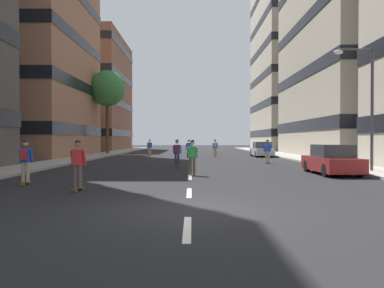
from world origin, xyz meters
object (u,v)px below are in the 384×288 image
object	(u,v)px
skater_7	(27,159)
parked_car_mid	(333,161)
skater_1	(178,151)
street_tree_near	(108,89)
skater_6	(193,156)
skater_0	(190,148)
skater_3	(269,150)
streetlamp_right	(367,95)
skater_2	(151,147)
skater_5	(79,162)
parked_car_near	(263,150)
skater_4	(216,147)

from	to	relation	value
skater_7	parked_car_mid	bearing A→B (deg)	17.45
skater_7	skater_1	bearing A→B (deg)	58.11
street_tree_near	skater_6	size ratio (longest dim) A/B	5.49
skater_0	skater_3	bearing A→B (deg)	-54.65
streetlamp_right	street_tree_near	bearing A→B (deg)	128.17
skater_0	skater_6	world-z (taller)	same
skater_2	skater_1	bearing A→B (deg)	-77.57
street_tree_near	skater_6	distance (m)	28.37
skater_3	skater_5	size ratio (longest dim) A/B	1.00
skater_1	skater_7	size ratio (longest dim) A/B	1.00
street_tree_near	skater_0	bearing A→B (deg)	-40.95
streetlamp_right	parked_car_mid	bearing A→B (deg)	-161.89
skater_3	skater_5	distance (m)	17.27
skater_6	skater_7	world-z (taller)	same
parked_car_near	street_tree_near	xyz separation A→B (m)	(-17.15, 5.93, 7.05)
streetlamp_right	skater_3	bearing A→B (deg)	115.07
parked_car_near	skater_2	xyz separation A→B (m)	(-11.72, 2.07, 0.29)
parked_car_mid	skater_6	bearing A→B (deg)	-174.84
streetlamp_right	skater_4	distance (m)	20.27
skater_0	skater_2	xyz separation A→B (m)	(-4.27, 4.56, 0.00)
parked_car_near	street_tree_near	world-z (taller)	street_tree_near
skater_3	skater_6	xyz separation A→B (m)	(-5.54, -8.99, 0.00)
skater_3	skater_6	distance (m)	10.56
street_tree_near	skater_2	xyz separation A→B (m)	(5.42, -3.85, -6.77)
parked_car_near	parked_car_mid	world-z (taller)	same
skater_2	skater_3	world-z (taller)	same
skater_0	skater_7	xyz separation A→B (m)	(-6.30, -20.93, 0.03)
streetlamp_right	skater_1	xyz separation A→B (m)	(-10.11, 4.09, -3.12)
skater_0	skater_1	bearing A→B (deg)	-93.15
parked_car_mid	skater_4	size ratio (longest dim) A/B	2.47
skater_2	skater_4	world-z (taller)	same
skater_0	skater_1	size ratio (longest dim) A/B	1.00
skater_2	streetlamp_right	bearing A→B (deg)	-56.21
streetlamp_right	skater_2	world-z (taller)	streetlamp_right
skater_2	skater_6	xyz separation A→B (m)	(4.59, -21.81, 0.00)
parked_car_mid	skater_5	world-z (taller)	skater_5
skater_3	skater_7	world-z (taller)	same
parked_car_near	skater_7	world-z (taller)	skater_7
skater_0	skater_3	size ratio (longest dim) A/B	1.00
parked_car_mid	skater_0	distance (m)	18.21
skater_1	skater_2	world-z (taller)	same
street_tree_near	skater_3	xyz separation A→B (m)	(15.56, -16.68, -6.77)
parked_car_near	skater_0	world-z (taller)	skater_0
skater_3	skater_4	bearing A→B (deg)	105.83
streetlamp_right	skater_4	xyz separation A→B (m)	(-6.76, 18.85, -3.12)
parked_car_mid	skater_1	distance (m)	9.40
street_tree_near	parked_car_mid	bearing A→B (deg)	-55.58
street_tree_near	parked_car_near	bearing A→B (deg)	-19.06
skater_3	skater_7	xyz separation A→B (m)	(-12.16, -12.67, 0.03)
parked_car_near	parked_car_mid	bearing A→B (deg)	-90.00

